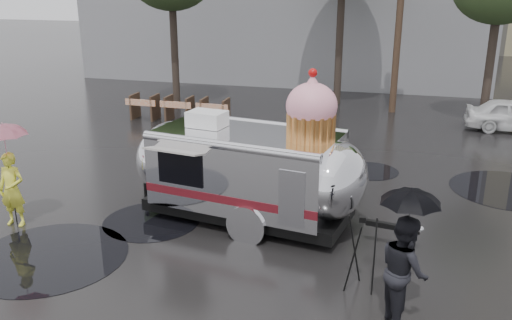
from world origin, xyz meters
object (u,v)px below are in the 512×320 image
(tripod, at_px, (361,247))
(person_right, at_px, (404,270))
(airstream_trailer, at_px, (251,167))
(person_left, at_px, (12,190))

(tripod, bearing_deg, person_right, -48.86)
(airstream_trailer, height_order, person_left, airstream_trailer)
(airstream_trailer, xyz_separation_m, person_right, (3.45, -3.12, -0.37))
(airstream_trailer, xyz_separation_m, person_left, (-5.09, -1.69, -0.44))
(person_right, height_order, tripod, person_right)
(person_left, xyz_separation_m, person_right, (8.54, -1.44, 0.08))
(airstream_trailer, relative_size, person_right, 3.66)
(person_left, bearing_deg, tripod, -7.85)
(person_left, height_order, person_right, person_right)
(person_left, relative_size, tripod, 1.20)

